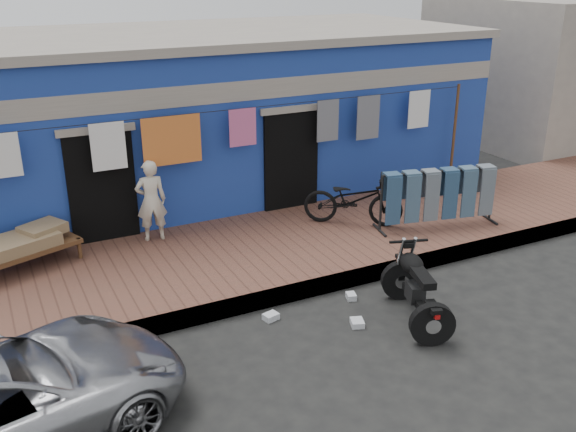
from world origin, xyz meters
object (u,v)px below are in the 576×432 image
Objects in this scene: seated_person at (151,201)px; jeans_rack at (438,197)px; charpoy at (24,250)px; motorcycle at (417,287)px; bicycle at (353,194)px.

jeans_rack is (4.67, -1.66, -0.15)m from seated_person.
jeans_rack reaches higher than charpoy.
seated_person reaches higher than jeans_rack.
seated_person is at bearing 5.35° from charpoy.
motorcycle is 2.99m from jeans_rack.
charpoy is (-2.06, -0.19, -0.41)m from seated_person.
jeans_rack is at bearing -83.11° from bicycle.
motorcycle is 5.91m from charpoy.
bicycle is 0.76× the size of jeans_rack.
motorcycle is at bearing 131.24° from seated_person.
seated_person reaches higher than bicycle.
bicycle reaches higher than jeans_rack.
motorcycle is at bearing -158.09° from bicycle.
bicycle is 5.50m from charpoy.
motorcycle reaches higher than charpoy.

